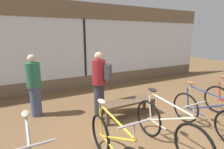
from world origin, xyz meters
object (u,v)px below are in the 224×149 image
object	(u,v)px
bicycle_left	(114,148)
bicycle_right	(206,114)
customer_by_window	(34,85)
display_bench	(128,103)
customer_near_rack	(100,81)
bicycle_center	(167,128)

from	to	relation	value
bicycle_left	bicycle_right	distance (m)	2.23
bicycle_left	customer_by_window	size ratio (longest dim) A/B	1.11
bicycle_left	display_bench	world-z (taller)	bicycle_left
bicycle_left	customer_near_rack	distance (m)	2.12
bicycle_right	bicycle_left	bearing A→B (deg)	-178.30
customer_near_rack	customer_by_window	world-z (taller)	customer_near_rack
customer_near_rack	bicycle_center	bearing A→B (deg)	-77.13
display_bench	customer_near_rack	world-z (taller)	customer_near_rack
bicycle_left	bicycle_center	xyz separation A→B (m)	(1.09, 0.02, 0.02)
bicycle_left	display_bench	bearing A→B (deg)	50.91
display_bench	bicycle_left	bearing A→B (deg)	-129.09
display_bench	customer_by_window	bearing A→B (deg)	150.76
bicycle_left	bicycle_center	bearing A→B (deg)	1.16
bicycle_right	customer_by_window	world-z (taller)	customer_by_window
display_bench	customer_by_window	size ratio (longest dim) A/B	0.89
display_bench	customer_near_rack	xyz separation A→B (m)	(-0.53, 0.51, 0.52)
bicycle_center	bicycle_left	bearing A→B (deg)	-178.84
bicycle_center	customer_by_window	xyz separation A→B (m)	(-1.94, 2.56, 0.41)
bicycle_center	customer_by_window	distance (m)	3.24
bicycle_left	bicycle_center	world-z (taller)	bicycle_center
bicycle_center	bicycle_right	world-z (taller)	bicycle_center
bicycle_right	display_bench	size ratio (longest dim) A/B	1.26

